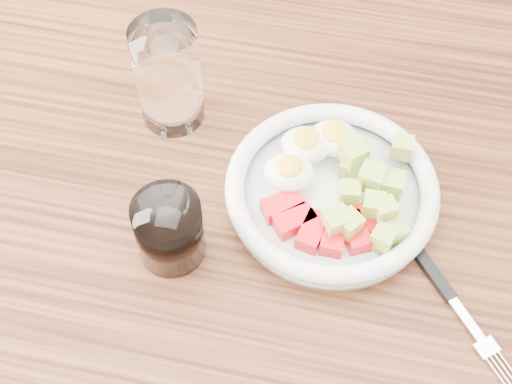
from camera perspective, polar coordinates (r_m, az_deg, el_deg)
dining_table at (r=0.87m, az=0.51°, el=-5.42°), size 1.50×0.90×0.77m
bowl at (r=0.78m, az=6.02°, el=0.32°), size 0.23×0.23×0.06m
fork at (r=0.76m, az=14.53°, el=-7.10°), size 0.13×0.16×0.01m
water_glass at (r=0.82m, az=-7.03°, el=9.20°), size 0.07×0.07×0.13m
coffee_glass at (r=0.73m, az=-6.95°, el=-3.05°), size 0.07×0.07×0.08m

